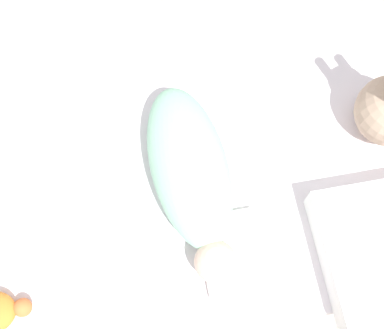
{
  "coord_description": "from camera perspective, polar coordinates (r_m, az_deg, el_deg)",
  "views": [
    {
      "loc": [
        -0.1,
        -0.53,
        1.65
      ],
      "look_at": [
        -0.01,
        -0.01,
        0.28
      ],
      "focal_mm": 50.0,
      "sensor_mm": 36.0,
      "label": 1
    }
  ],
  "objects": [
    {
      "name": "ground_plane",
      "position": [
        1.73,
        0.28,
        -2.99
      ],
      "size": [
        12.0,
        12.0,
        0.0
      ],
      "primitive_type": "plane",
      "color": "#B2A893"
    },
    {
      "name": "bed_mattress",
      "position": [
        1.62,
        0.3,
        -1.72
      ],
      "size": [
        1.42,
        0.92,
        0.23
      ],
      "color": "white",
      "rests_on": "ground_plane"
    },
    {
      "name": "burp_cloth",
      "position": [
        1.44,
        4.25,
        -9.29
      ],
      "size": [
        0.16,
        0.22,
        0.02
      ],
      "color": "white",
      "rests_on": "bed_mattress"
    },
    {
      "name": "swaddled_baby",
      "position": [
        1.43,
        -0.14,
        -0.85
      ],
      "size": [
        0.24,
        0.57,
        0.15
      ],
      "rotation": [
        0.0,
        0.0,
        4.77
      ],
      "color": "#99D6B2",
      "rests_on": "bed_mattress"
    },
    {
      "name": "pillow",
      "position": [
        1.48,
        19.18,
        -8.73
      ],
      "size": [
        0.29,
        0.35,
        0.09
      ],
      "color": "white",
      "rests_on": "bed_mattress"
    }
  ]
}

